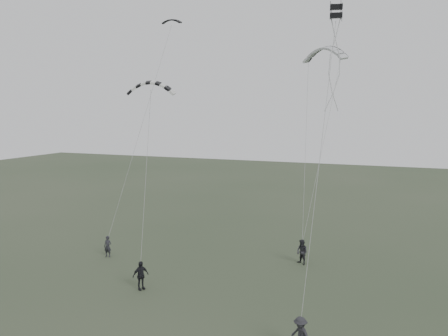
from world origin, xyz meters
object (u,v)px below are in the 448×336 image
(flyer_center, at_px, (141,275))
(flyer_far, at_px, (300,335))
(flyer_right, at_px, (302,252))
(kite_dark_small, at_px, (172,20))
(kite_striped, at_px, (151,82))
(flyer_left, at_px, (108,246))
(kite_pale_large, at_px, (324,48))
(kite_box, at_px, (336,11))

(flyer_center, height_order, flyer_far, flyer_center)
(flyer_right, xyz_separation_m, kite_dark_small, (-11.52, 2.64, 17.24))
(kite_striped, bearing_deg, flyer_left, 149.83)
(flyer_right, height_order, kite_pale_large, kite_pale_large)
(kite_dark_small, relative_size, kite_pale_large, 0.44)
(kite_striped, height_order, kite_box, kite_box)
(kite_pale_large, relative_size, kite_striped, 1.15)
(kite_striped, relative_size, kite_box, 4.45)
(flyer_center, height_order, kite_box, kite_box)
(flyer_center, height_order, kite_striped, kite_striped)
(flyer_left, relative_size, flyer_far, 0.94)
(flyer_left, height_order, kite_dark_small, kite_dark_small)
(kite_striped, distance_m, kite_box, 12.45)
(flyer_left, relative_size, kite_dark_small, 0.99)
(kite_pale_large, bearing_deg, flyer_left, -122.91)
(flyer_right, bearing_deg, kite_pale_large, 117.43)
(flyer_left, relative_size, kite_striped, 0.50)
(kite_box, bearing_deg, kite_dark_small, 140.75)
(flyer_center, relative_size, kite_dark_small, 1.11)
(flyer_center, relative_size, kite_box, 2.48)
(flyer_right, height_order, flyer_center, flyer_center)
(kite_box, bearing_deg, flyer_right, 105.68)
(kite_pale_large, xyz_separation_m, kite_striped, (-9.82, -9.73, -2.99))
(flyer_center, distance_m, kite_dark_small, 20.50)
(kite_pale_large, height_order, kite_striped, kite_pale_large)
(kite_dark_small, bearing_deg, kite_pale_large, 8.32)
(flyer_far, xyz_separation_m, kite_dark_small, (-13.69, 14.10, 17.28))
(flyer_right, distance_m, kite_dark_small, 20.90)
(flyer_center, bearing_deg, kite_dark_small, 48.56)
(flyer_center, bearing_deg, flyer_right, -14.45)
(kite_dark_small, xyz_separation_m, kite_pale_large, (11.86, 2.82, -2.45))
(flyer_right, distance_m, kite_striped, 15.73)
(flyer_left, xyz_separation_m, flyer_far, (16.00, -7.81, 0.05))
(kite_dark_small, bearing_deg, kite_striped, -78.67)
(flyer_left, xyz_separation_m, kite_dark_small, (2.31, 6.29, 17.34))
(flyer_center, xyz_separation_m, kite_dark_small, (-3.22, 10.62, 17.24))
(flyer_far, bearing_deg, kite_box, 125.95)
(kite_pale_large, bearing_deg, kite_striped, -110.94)
(flyer_left, distance_m, kite_box, 22.43)
(flyer_right, xyz_separation_m, flyer_center, (-8.30, -7.98, 0.00))
(flyer_right, bearing_deg, flyer_left, -134.23)
(kite_pale_large, bearing_deg, flyer_far, -59.50)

